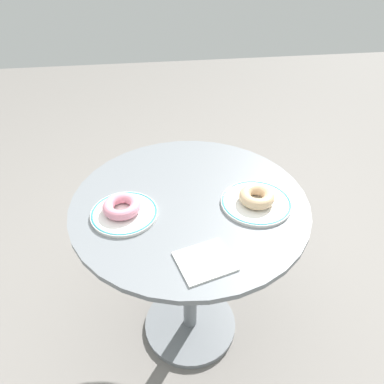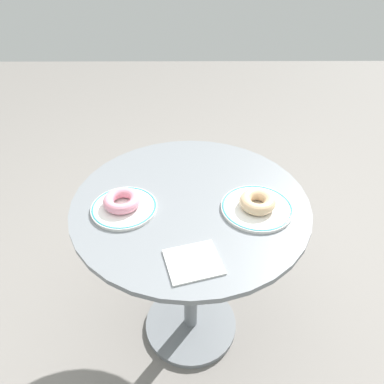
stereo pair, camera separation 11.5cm
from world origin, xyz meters
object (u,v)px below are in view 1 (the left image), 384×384
cafe_table (190,247)px  plate_left (124,213)px  donut_glazed (257,197)px  plate_right (256,202)px  donut_pink_frosted (122,206)px  paper_napkin (205,261)px

cafe_table → plate_left: bearing=-168.6°
plate_left → donut_glazed: (0.42, -0.00, 0.02)m
plate_left → donut_glazed: size_ratio=1.83×
donut_glazed → plate_right: bearing=90.0°
plate_right → donut_pink_frosted: size_ratio=1.92×
cafe_table → paper_napkin: size_ratio=5.37×
plate_left → donut_pink_frosted: bearing=130.9°
cafe_table → paper_napkin: bearing=-88.4°
plate_left → plate_right: size_ratio=0.92×
paper_napkin → cafe_table: bearing=91.6°
donut_pink_frosted → donut_glazed: size_ratio=1.03×
cafe_table → plate_right: size_ratio=3.43×
plate_right → donut_glazed: size_ratio=1.99×
plate_left → donut_pink_frosted: size_ratio=1.77×
donut_glazed → paper_napkin: size_ratio=0.79×
donut_pink_frosted → paper_napkin: donut_pink_frosted is taller
cafe_table → donut_glazed: 0.32m
plate_left → paper_napkin: bearing=-45.8°
plate_left → donut_glazed: bearing=-0.5°
plate_right → donut_pink_frosted: bearing=178.7°
plate_left → paper_napkin: size_ratio=1.44×
donut_pink_frosted → donut_glazed: bearing=-1.3°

